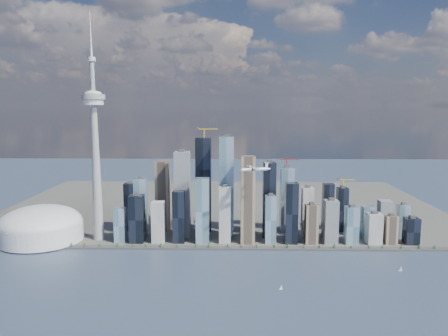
{
  "coord_description": "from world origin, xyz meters",
  "views": [
    {
      "loc": [
        33.68,
        -739.08,
        334.54
      ],
      "look_at": [
        14.06,
        260.0,
        191.16
      ],
      "focal_mm": 35.0,
      "sensor_mm": 36.0,
      "label": 1
    }
  ],
  "objects_px": {
    "needle_tower": "(95,147)",
    "airplane": "(255,169)",
    "sailboat_east": "(401,269)",
    "sailboat_west": "(281,288)",
    "dome_stadium": "(41,226)"
  },
  "relations": [
    {
      "from": "airplane",
      "to": "sailboat_west",
      "type": "xyz_separation_m",
      "value": [
        39.7,
        -201.14,
        -191.26
      ]
    },
    {
      "from": "dome_stadium",
      "to": "sailboat_east",
      "type": "height_order",
      "value": "dome_stadium"
    },
    {
      "from": "dome_stadium",
      "to": "sailboat_west",
      "type": "height_order",
      "value": "dome_stadium"
    },
    {
      "from": "airplane",
      "to": "sailboat_east",
      "type": "relative_size",
      "value": 6.64
    },
    {
      "from": "needle_tower",
      "to": "sailboat_east",
      "type": "relative_size",
      "value": 50.56
    },
    {
      "from": "needle_tower",
      "to": "airplane",
      "type": "height_order",
      "value": "needle_tower"
    },
    {
      "from": "needle_tower",
      "to": "airplane",
      "type": "relative_size",
      "value": 7.62
    },
    {
      "from": "needle_tower",
      "to": "dome_stadium",
      "type": "distance_m",
      "value": 241.4
    },
    {
      "from": "airplane",
      "to": "sailboat_east",
      "type": "height_order",
      "value": "airplane"
    },
    {
      "from": "dome_stadium",
      "to": "airplane",
      "type": "xyz_separation_m",
      "value": [
        523.99,
        -75.05,
        154.89
      ]
    },
    {
      "from": "sailboat_west",
      "to": "sailboat_east",
      "type": "relative_size",
      "value": 0.88
    },
    {
      "from": "sailboat_east",
      "to": "airplane",
      "type": "bearing_deg",
      "value": 162.6
    },
    {
      "from": "needle_tower",
      "to": "airplane",
      "type": "distance_m",
      "value": 395.48
    },
    {
      "from": "airplane",
      "to": "dome_stadium",
      "type": "bearing_deg",
      "value": 153.75
    },
    {
      "from": "needle_tower",
      "to": "airplane",
      "type": "xyz_separation_m",
      "value": [
        383.99,
        -85.05,
        -41.51
      ]
    }
  ]
}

